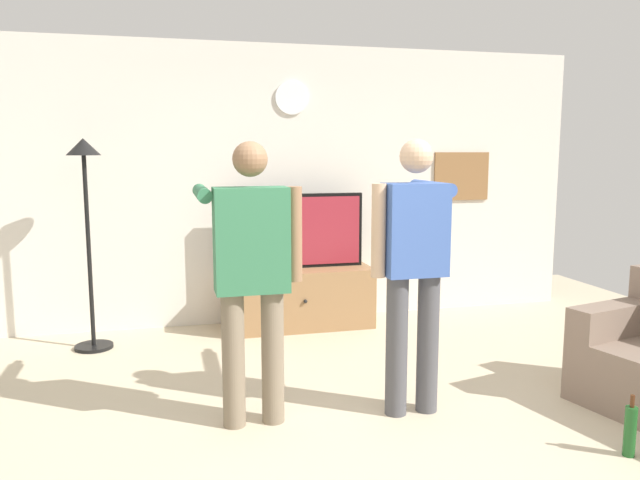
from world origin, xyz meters
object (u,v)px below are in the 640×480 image
at_px(television, 298,231).
at_px(floor_lamp, 86,200).
at_px(framed_picture, 461,176).
at_px(person_standing_nearer_lamp, 251,266).
at_px(tv_stand, 299,298).
at_px(person_standing_nearer_couch, 413,261).
at_px(beverage_bottle, 630,431).
at_px(wall_clock, 292,98).

distance_m(television, floor_lamp, 1.91).
xyz_separation_m(framed_picture, person_standing_nearer_lamp, (-2.55, -2.31, -0.43)).
distance_m(tv_stand, framed_picture, 2.16).
bearing_deg(television, tv_stand, -90.00).
bearing_deg(tv_stand, floor_lamp, -173.58).
height_order(floor_lamp, person_standing_nearer_couch, floor_lamp).
distance_m(television, framed_picture, 1.90).
bearing_deg(person_standing_nearer_couch, framed_picture, 57.29).
bearing_deg(person_standing_nearer_couch, person_standing_nearer_lamp, 175.38).
bearing_deg(person_standing_nearer_lamp, framed_picture, 42.11).
height_order(television, person_standing_nearer_couch, person_standing_nearer_couch).
bearing_deg(television, floor_lamp, -172.17).
bearing_deg(person_standing_nearer_lamp, beverage_bottle, -25.61).
bearing_deg(beverage_bottle, television, 112.39).
xyz_separation_m(person_standing_nearer_lamp, person_standing_nearer_couch, (1.02, -0.08, 0.00)).
distance_m(tv_stand, person_standing_nearer_couch, 2.23).
height_order(tv_stand, beverage_bottle, tv_stand).
bearing_deg(wall_clock, person_standing_nearer_couch, -83.18).
xyz_separation_m(television, person_standing_nearer_lamp, (-0.73, -2.06, 0.07)).
distance_m(person_standing_nearer_couch, beverage_bottle, 1.54).
relative_size(television, floor_lamp, 0.71).
bearing_deg(framed_picture, beverage_bottle, -100.17).
relative_size(tv_stand, wall_clock, 4.35).
relative_size(person_standing_nearer_lamp, person_standing_nearer_couch, 0.99).
distance_m(floor_lamp, person_standing_nearer_lamp, 2.14).
relative_size(television, person_standing_nearer_lamp, 0.73).
distance_m(tv_stand, person_standing_nearer_lamp, 2.25).
xyz_separation_m(person_standing_nearer_couch, beverage_bottle, (0.95, -0.86, -0.85)).
xyz_separation_m(tv_stand, beverage_bottle, (1.24, -2.95, -0.14)).
relative_size(wall_clock, floor_lamp, 0.18).
relative_size(wall_clock, person_standing_nearer_lamp, 0.18).
height_order(framed_picture, person_standing_nearer_lamp, person_standing_nearer_lamp).
bearing_deg(wall_clock, person_standing_nearer_lamp, -107.64).
bearing_deg(tv_stand, wall_clock, 90.00).
distance_m(tv_stand, beverage_bottle, 3.21).
relative_size(wall_clock, beverage_bottle, 0.90).
bearing_deg(floor_lamp, television, 7.83).
height_order(tv_stand, wall_clock, wall_clock).
relative_size(framed_picture, person_standing_nearer_lamp, 0.35).
bearing_deg(floor_lamp, wall_clock, 15.04).
bearing_deg(framed_picture, person_standing_nearer_couch, -122.71).
bearing_deg(television, person_standing_nearer_lamp, -109.58).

